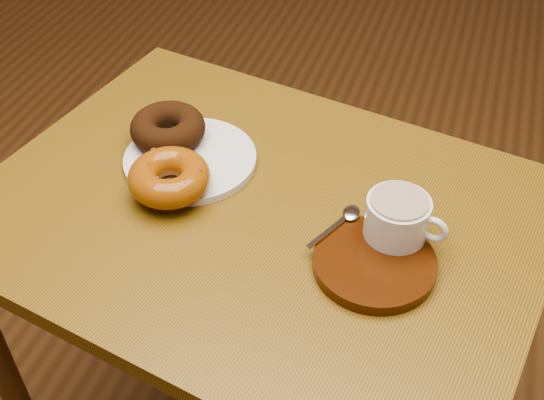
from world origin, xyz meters
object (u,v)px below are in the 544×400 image
(coffee_cup, at_px, (398,217))
(saucer, at_px, (374,263))
(donut_plate, at_px, (190,159))
(cafe_table, at_px, (260,264))

(coffee_cup, bearing_deg, saucer, -94.91)
(donut_plate, height_order, saucer, saucer)
(cafe_table, distance_m, coffee_cup, 0.26)
(coffee_cup, bearing_deg, donut_plate, 179.59)
(cafe_table, relative_size, coffee_cup, 8.00)
(saucer, bearing_deg, cafe_table, 160.92)
(cafe_table, height_order, saucer, saucer)
(donut_plate, height_order, coffee_cup, coffee_cup)
(cafe_table, height_order, donut_plate, donut_plate)
(donut_plate, distance_m, saucer, 0.34)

